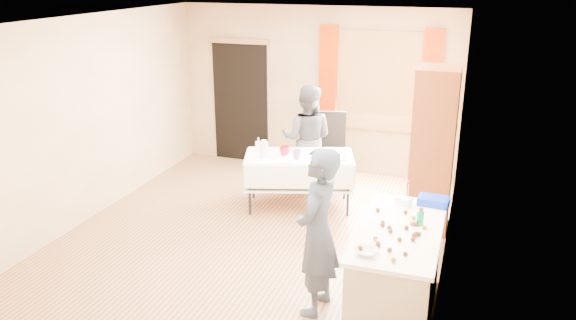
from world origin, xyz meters
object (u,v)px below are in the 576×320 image
(counter, at_px, (397,273))
(chair, at_px, (329,165))
(party_table, at_px, (299,176))
(woman, at_px, (307,139))
(girl, at_px, (318,232))
(cabinet, at_px, (433,150))

(counter, distance_m, chair, 3.36)
(party_table, bearing_deg, counter, -70.23)
(party_table, height_order, woman, woman)
(counter, height_order, girl, girl)
(chair, height_order, girl, girl)
(cabinet, distance_m, party_table, 1.84)
(counter, xyz_separation_m, chair, (-1.44, 3.04, -0.12))
(cabinet, relative_size, party_table, 1.26)
(cabinet, height_order, girl, cabinet)
(woman, bearing_deg, cabinet, 152.10)
(chair, xyz_separation_m, girl, (0.71, -3.17, 0.49))
(cabinet, distance_m, girl, 2.38)
(chair, bearing_deg, girl, -91.51)
(counter, bearing_deg, woman, 121.56)
(party_table, height_order, girl, girl)
(chair, bearing_deg, counter, -78.74)
(party_table, xyz_separation_m, woman, (-0.09, 0.65, 0.34))
(cabinet, height_order, chair, cabinet)
(party_table, bearing_deg, cabinet, -20.03)
(girl, bearing_deg, chair, -162.84)
(chair, height_order, woman, woman)
(woman, bearing_deg, chair, -148.52)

